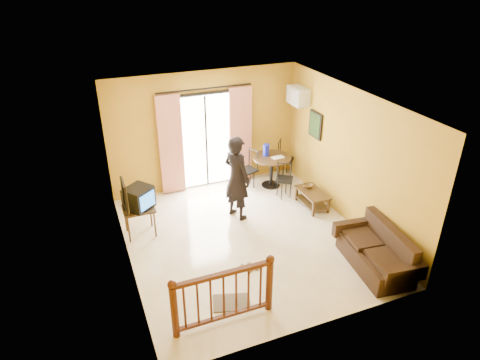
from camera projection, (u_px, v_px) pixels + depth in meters
name	position (u px, v px, depth m)	size (l,w,h in m)	color
ground	(246.00, 238.00, 8.52)	(5.00, 5.00, 0.00)	beige
room_shell	(246.00, 161.00, 7.73)	(5.00, 5.00, 5.00)	white
balcony_door	(206.00, 140.00, 9.97)	(2.25, 0.14, 2.46)	black
tv_table	(139.00, 211.00, 8.42)	(0.61, 0.51, 0.61)	black
television	(139.00, 198.00, 8.29)	(0.66, 0.65, 0.44)	black
picture_left	(125.00, 196.00, 6.91)	(0.05, 0.42, 0.52)	black
dining_table	(272.00, 163.00, 10.23)	(0.92, 0.92, 0.77)	black
water_jug	(266.00, 150.00, 10.16)	(0.15, 0.15, 0.28)	#131BB6
serving_tray	(278.00, 157.00, 10.11)	(0.28, 0.18, 0.02)	beige
dining_chairs	(272.00, 186.00, 10.49)	(1.66, 1.53, 0.95)	black
air_conditioner	(298.00, 96.00, 9.82)	(0.31, 0.60, 0.40)	silver
botanical_print	(315.00, 125.00, 9.56)	(0.05, 0.50, 0.60)	black
coffee_table	(312.00, 197.00, 9.51)	(0.47, 0.84, 0.38)	black
bowl	(308.00, 186.00, 9.61)	(0.22, 0.22, 0.07)	brown
sofa	(377.00, 253.00, 7.62)	(0.93, 1.71, 0.78)	black
standing_person	(237.00, 178.00, 8.85)	(0.67, 0.44, 1.84)	black
stair_balustrade	(224.00, 293.00, 6.31)	(1.63, 0.13, 1.04)	#471E0F
doormat	(232.00, 302.00, 6.91)	(0.60, 0.40, 0.02)	#5B5248
sandals	(250.00, 267.00, 7.69)	(0.36, 0.26, 0.03)	brown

